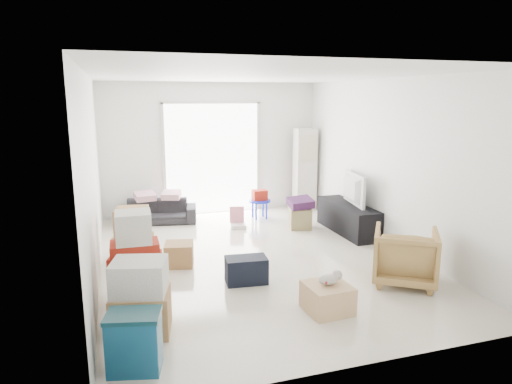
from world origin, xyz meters
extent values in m
cube|color=silver|center=(0.00, 0.00, -0.12)|extent=(4.50, 6.00, 0.24)
cube|color=white|center=(0.00, 0.00, 2.82)|extent=(4.50, 6.00, 0.24)
cube|color=white|center=(0.00, 3.12, 1.35)|extent=(4.50, 0.24, 2.70)
cube|color=white|center=(0.00, -3.12, 1.35)|extent=(4.50, 0.24, 2.70)
cube|color=white|center=(-2.37, 0.00, 1.35)|extent=(0.24, 6.00, 2.70)
cube|color=white|center=(2.37, 0.00, 1.35)|extent=(0.24, 6.00, 2.70)
cube|color=white|center=(0.00, 2.98, 1.15)|extent=(2.00, 0.01, 2.30)
cube|color=silver|center=(-1.00, 2.97, 1.15)|extent=(0.06, 0.04, 2.30)
cube|color=silver|center=(1.00, 2.97, 1.15)|extent=(0.06, 0.04, 2.30)
cube|color=silver|center=(0.00, 2.97, 2.30)|extent=(2.10, 0.04, 0.06)
cube|color=beige|center=(1.95, 2.65, 0.88)|extent=(0.45, 0.30, 1.75)
cube|color=black|center=(2.00, 0.80, 0.26)|extent=(0.47, 1.57, 0.52)
imported|color=black|center=(2.00, 0.80, 0.59)|extent=(0.71, 1.05, 0.13)
imported|color=#29292E|center=(-1.23, 2.50, 0.30)|extent=(1.58, 0.71, 0.60)
cube|color=#BC8997|center=(-1.44, 2.53, 0.66)|extent=(0.43, 0.37, 0.12)
cube|color=#BC8997|center=(-0.93, 2.50, 0.66)|extent=(0.43, 0.39, 0.12)
imported|color=#A28448|center=(1.58, -1.48, 0.40)|extent=(1.06, 1.05, 0.81)
cube|color=navy|center=(-1.90, -2.45, 0.13)|extent=(0.52, 0.42, 0.25)
cube|color=navy|center=(-1.90, -2.45, 0.38)|extent=(0.52, 0.42, 0.25)
cube|color=#0C333D|center=(-1.90, -2.45, 0.53)|extent=(0.54, 0.43, 0.04)
cube|color=#9B7C46|center=(-1.80, -1.77, 0.22)|extent=(0.67, 0.59, 0.44)
cube|color=white|center=(-1.80, -1.77, 0.61)|extent=(0.63, 0.56, 0.34)
cube|color=#9B7C46|center=(-1.80, -0.92, 0.19)|extent=(0.64, 0.64, 0.39)
cube|color=#A32914|center=(-1.80, -0.92, 0.47)|extent=(0.66, 0.52, 0.17)
cube|color=#A32914|center=(-1.80, -0.92, 0.64)|extent=(0.57, 0.38, 0.16)
cube|color=white|center=(-1.80, -0.92, 0.90)|extent=(0.42, 0.40, 0.37)
cube|color=#9B7C46|center=(-1.77, 0.48, 0.19)|extent=(0.65, 0.59, 0.39)
cube|color=#9B7C46|center=(-1.77, 0.48, 0.59)|extent=(0.54, 0.54, 0.41)
cube|color=#9B7C46|center=(-1.15, 0.05, 0.17)|extent=(0.48, 0.48, 0.33)
cube|color=black|center=(-0.40, -0.85, 0.17)|extent=(0.57, 0.37, 0.34)
cube|color=#9F8D5C|center=(1.28, 1.29, 0.19)|extent=(0.47, 0.47, 0.38)
cube|color=#3A1B43|center=(1.28, 1.29, 0.45)|extent=(0.45, 0.45, 0.14)
cylinder|color=#1022CA|center=(0.78, 2.19, 0.36)|extent=(0.44, 0.44, 0.04)
cylinder|color=#1022CA|center=(0.89, 2.30, 0.17)|extent=(0.04, 0.04, 0.34)
cylinder|color=#1022CA|center=(0.67, 2.30, 0.17)|extent=(0.04, 0.04, 0.34)
cylinder|color=#1022CA|center=(0.67, 2.08, 0.17)|extent=(0.04, 0.04, 0.34)
cylinder|color=#1022CA|center=(0.89, 2.08, 0.17)|extent=(0.04, 0.04, 0.34)
cube|color=#A32914|center=(0.78, 2.19, 0.48)|extent=(0.28, 0.22, 0.20)
cube|color=silver|center=(0.19, 1.66, 0.04)|extent=(0.34, 0.31, 0.07)
cube|color=pink|center=(0.19, 1.77, 0.23)|extent=(0.27, 0.10, 0.32)
cube|color=tan|center=(0.25, -1.93, 0.16)|extent=(0.51, 0.51, 0.32)
ellipsoid|color=#B2ADA8|center=(0.25, -1.93, 0.38)|extent=(0.22, 0.16, 0.12)
cube|color=#B41C28|center=(0.25, -1.93, 0.39)|extent=(0.17, 0.15, 0.03)
sphere|color=#B2ADA8|center=(0.38, -1.90, 0.41)|extent=(0.12, 0.12, 0.12)
camera|label=1|loc=(-1.98, -6.28, 2.40)|focal=32.00mm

